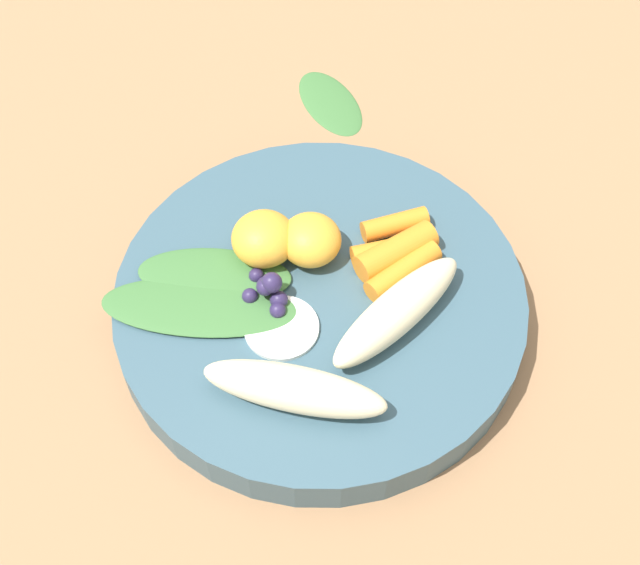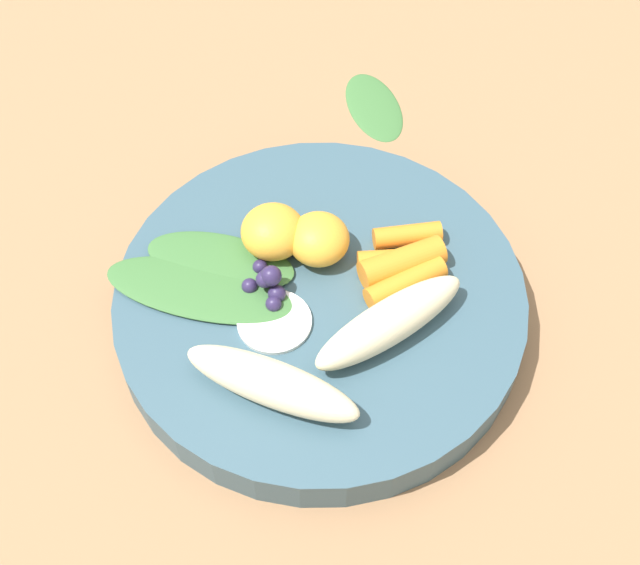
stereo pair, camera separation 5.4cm
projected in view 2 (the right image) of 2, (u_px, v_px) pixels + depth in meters
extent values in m
plane|color=#99704C|center=(320.00, 316.00, 0.58)|extent=(2.40, 2.40, 0.00)
cylinder|color=#385666|center=(320.00, 304.00, 0.57)|extent=(0.27, 0.27, 0.03)
ellipsoid|color=beige|center=(390.00, 322.00, 0.52)|extent=(0.11, 0.04, 0.03)
ellipsoid|color=beige|center=(272.00, 383.00, 0.50)|extent=(0.08, 0.11, 0.03)
ellipsoid|color=#F4A833|center=(276.00, 230.00, 0.56)|extent=(0.04, 0.04, 0.03)
ellipsoid|color=#F4A833|center=(319.00, 239.00, 0.56)|extent=(0.04, 0.04, 0.03)
cylinder|color=orange|center=(406.00, 283.00, 0.55)|extent=(0.06, 0.03, 0.02)
cylinder|color=orange|center=(402.00, 262.00, 0.55)|extent=(0.06, 0.04, 0.02)
cylinder|color=orange|center=(399.00, 260.00, 0.56)|extent=(0.05, 0.04, 0.01)
cylinder|color=orange|center=(407.00, 235.00, 0.57)|extent=(0.05, 0.04, 0.01)
sphere|color=#2D234C|center=(260.00, 267.00, 0.56)|extent=(0.01, 0.01, 0.01)
sphere|color=#2D234C|center=(250.00, 286.00, 0.55)|extent=(0.01, 0.01, 0.01)
sphere|color=#2D234C|center=(274.00, 304.00, 0.54)|extent=(0.01, 0.01, 0.01)
sphere|color=#2D234C|center=(277.00, 294.00, 0.55)|extent=(0.01, 0.01, 0.01)
sphere|color=#2D234C|center=(271.00, 276.00, 0.54)|extent=(0.01, 0.01, 0.01)
sphere|color=#2D234C|center=(264.00, 279.00, 0.54)|extent=(0.01, 0.01, 0.01)
sphere|color=#2D234C|center=(267.00, 278.00, 0.55)|extent=(0.01, 0.01, 0.01)
cylinder|color=white|center=(277.00, 325.00, 0.54)|extent=(0.05, 0.05, 0.00)
ellipsoid|color=#3D7038|center=(220.00, 260.00, 0.57)|extent=(0.10, 0.11, 0.01)
ellipsoid|color=#3D7038|center=(199.00, 289.00, 0.55)|extent=(0.11, 0.13, 0.01)
ellipsoid|color=#3D7038|center=(374.00, 105.00, 0.70)|extent=(0.07, 0.09, 0.01)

